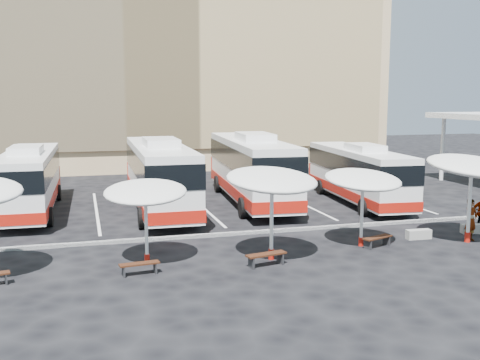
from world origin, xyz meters
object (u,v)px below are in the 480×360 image
object	(u,v)px
bus_0	(30,178)
sunshade_4	(472,166)
passenger_0	(471,220)
sunshade_2	(272,180)
sunshade_3	(363,180)
bus_3	(358,172)
wood_bench_1	(139,266)
wood_bench_2	(266,256)
bus_1	(159,173)
sunshade_1	(145,192)
conc_bench_1	(474,229)
conc_bench_0	(419,234)
wood_bench_3	(377,239)
bus_2	(251,166)

from	to	relation	value
bus_0	sunshade_4	size ratio (longest dim) A/B	2.55
passenger_0	sunshade_2	bearing A→B (deg)	168.15
sunshade_3	bus_3	bearing A→B (deg)	63.51
wood_bench_1	wood_bench_2	size ratio (longest dim) A/B	0.89
bus_0	bus_1	world-z (taller)	bus_1
wood_bench_1	passenger_0	world-z (taller)	passenger_0
sunshade_3	sunshade_1	bearing A→B (deg)	-179.63
bus_0	sunshade_3	world-z (taller)	bus_0
bus_3	passenger_0	size ratio (longest dim) A/B	6.12
sunshade_4	passenger_0	size ratio (longest dim) A/B	2.47
wood_bench_1	conc_bench_1	distance (m)	15.94
conc_bench_0	passenger_0	world-z (taller)	passenger_0
conc_bench_0	bus_3	bearing A→B (deg)	80.52
sunshade_3	conc_bench_1	bearing A→B (deg)	5.67
conc_bench_1	passenger_0	xyz separation A→B (m)	(-1.13, -1.17, 0.73)
bus_0	sunshade_2	bearing A→B (deg)	-50.09
wood_bench_3	conc_bench_1	distance (m)	5.71
bus_0	sunshade_1	distance (m)	12.64
sunshade_3	conc_bench_0	xyz separation A→B (m)	(3.09, 0.39, -2.67)
sunshade_3	wood_bench_1	size ratio (longest dim) A/B	2.44
bus_1	sunshade_1	xyz separation A→B (m)	(-1.87, -10.15, 0.66)
bus_2	conc_bench_1	xyz separation A→B (m)	(7.81, -10.51, -1.97)
bus_2	bus_3	world-z (taller)	bus_2
bus_2	bus_1	bearing A→B (deg)	-165.33
wood_bench_2	passenger_0	distance (m)	10.01
wood_bench_1	wood_bench_2	distance (m)	4.75
sunshade_2	wood_bench_1	xyz separation A→B (m)	(-5.22, -0.55, -2.83)
bus_0	conc_bench_1	distance (m)	23.24
sunshade_2	conc_bench_1	world-z (taller)	sunshade_2
bus_2	conc_bench_0	size ratio (longest dim) A/B	12.08
sunshade_4	conc_bench_1	bearing A→B (deg)	43.78
wood_bench_2	conc_bench_1	size ratio (longest dim) A/B	1.43
bus_0	bus_2	size ratio (longest dim) A/B	0.87
bus_0	wood_bench_1	xyz separation A→B (m)	(4.67, -12.88, -1.60)
conc_bench_0	passenger_0	xyz separation A→B (m)	(1.99, -0.94, 0.74)
sunshade_3	wood_bench_3	distance (m)	2.62
wood_bench_1	conc_bench_1	size ratio (longest dim) A/B	1.27
sunshade_4	conc_bench_0	size ratio (longest dim) A/B	4.14
bus_1	conc_bench_1	size ratio (longest dim) A/B	11.35
bus_1	passenger_0	size ratio (longest dim) A/B	6.92
wood_bench_3	passenger_0	distance (m)	4.54
sunshade_1	conc_bench_0	xyz separation A→B (m)	(12.26, 0.45, -2.58)
bus_3	conc_bench_0	size ratio (longest dim) A/B	10.27
bus_1	wood_bench_3	bearing A→B (deg)	-51.87
bus_2	sunshade_1	world-z (taller)	bus_2
wood_bench_2	bus_1	bearing A→B (deg)	101.75
bus_2	passenger_0	world-z (taller)	bus_2
sunshade_4	wood_bench_3	size ratio (longest dim) A/B	3.05
bus_0	bus_2	xyz separation A→B (m)	(12.67, -0.34, 0.26)
sunshade_1	bus_3	bearing A→B (deg)	33.82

